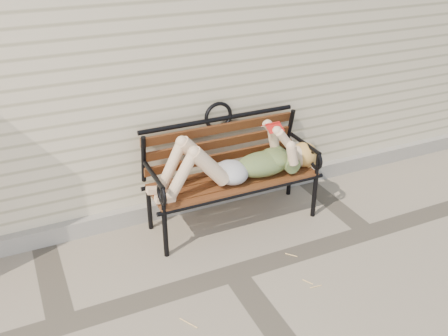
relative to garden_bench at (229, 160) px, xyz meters
name	(u,v)px	position (x,y,z in m)	size (l,w,h in m)	color
ground	(234,273)	(-0.29, -0.71, -0.56)	(80.00, 80.00, 0.00)	gray
house_wall	(116,2)	(-0.29, 2.29, 0.94)	(8.00, 4.00, 3.00)	beige
foundation_strip	(187,202)	(-0.29, 0.26, -0.48)	(8.00, 0.10, 0.15)	gray
garden_bench	(229,160)	(0.00, 0.00, 0.00)	(1.54, 0.61, 1.00)	black
reading_woman	(237,162)	(0.01, -0.12, 0.03)	(1.45, 0.33, 0.46)	#093C45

